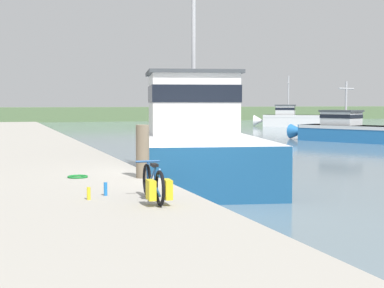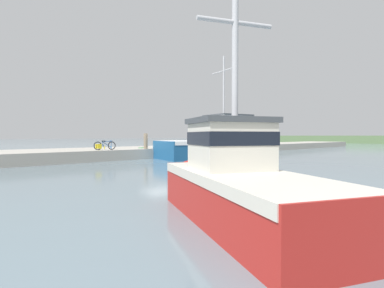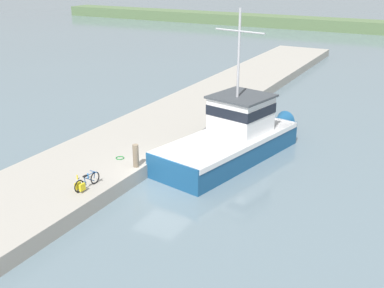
% 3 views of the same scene
% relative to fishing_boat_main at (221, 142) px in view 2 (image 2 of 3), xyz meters
% --- Properties ---
extents(ground_plane, '(320.00, 320.00, 0.00)m').
position_rel_fishing_boat_main_xyz_m(ground_plane, '(-1.86, -4.99, -1.28)').
color(ground_plane, slate).
extents(dock_pier, '(6.16, 80.00, 0.77)m').
position_rel_fishing_boat_main_xyz_m(dock_pier, '(-5.83, -4.99, -0.89)').
color(dock_pier, '#A39E93').
rests_on(dock_pier, ground_plane).
extents(fishing_boat_main, '(5.48, 11.69, 8.42)m').
position_rel_fishing_boat_main_xyz_m(fishing_boat_main, '(0.00, 0.00, 0.00)').
color(fishing_boat_main, navy).
rests_on(fishing_boat_main, ground_plane).
extents(boat_red_outer, '(6.35, 4.02, 4.92)m').
position_rel_fishing_boat_main_xyz_m(boat_red_outer, '(12.53, -13.69, -0.47)').
color(boat_red_outer, '#AD231E').
rests_on(boat_red_outer, ground_plane).
extents(bicycle_touring, '(0.48, 1.68, 0.67)m').
position_rel_fishing_boat_main_xyz_m(bicycle_touring, '(-3.71, -8.73, -0.20)').
color(bicycle_touring, black).
rests_on(bicycle_touring, dock_pier).
extents(mooring_post, '(0.31, 0.31, 1.22)m').
position_rel_fishing_boat_main_xyz_m(mooring_post, '(-3.11, -5.41, 0.10)').
color(mooring_post, '#756651').
rests_on(mooring_post, dock_pier).
extents(hose_coil, '(0.47, 0.47, 0.04)m').
position_rel_fishing_boat_main_xyz_m(hose_coil, '(-4.52, -4.90, -0.48)').
color(hose_coil, '#197A2D').
rests_on(hose_coil, dock_pier).
extents(water_bottle_by_bike, '(0.07, 0.07, 0.23)m').
position_rel_fishing_boat_main_xyz_m(water_bottle_by_bike, '(-4.75, -8.07, -0.39)').
color(water_bottle_by_bike, yellow).
rests_on(water_bottle_by_bike, dock_pier).
extents(water_bottle_on_curb, '(0.07, 0.07, 0.25)m').
position_rel_fishing_boat_main_xyz_m(water_bottle_on_curb, '(-4.39, -7.70, -0.38)').
color(water_bottle_on_curb, blue).
rests_on(water_bottle_on_curb, dock_pier).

